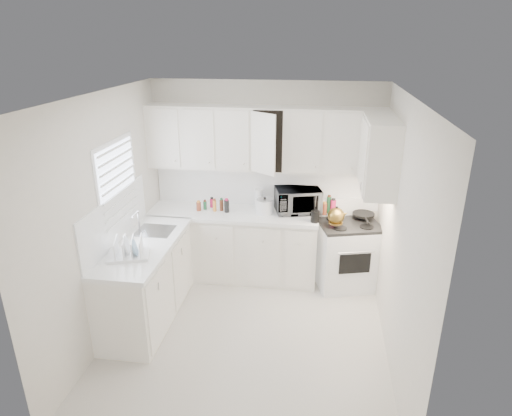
% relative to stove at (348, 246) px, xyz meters
% --- Properties ---
extents(floor, '(3.20, 3.20, 0.00)m').
position_rel_stove_xyz_m(floor, '(-1.12, -1.27, -0.57)').
color(floor, beige).
rests_on(floor, ground).
extents(ceiling, '(3.20, 3.20, 0.00)m').
position_rel_stove_xyz_m(ceiling, '(-1.12, -1.27, 2.03)').
color(ceiling, white).
rests_on(ceiling, ground).
extents(wall_back, '(3.00, 0.00, 3.00)m').
position_rel_stove_xyz_m(wall_back, '(-1.12, 0.33, 0.73)').
color(wall_back, silver).
rests_on(wall_back, ground).
extents(wall_front, '(3.00, 0.00, 3.00)m').
position_rel_stove_xyz_m(wall_front, '(-1.12, -2.87, 0.73)').
color(wall_front, silver).
rests_on(wall_front, ground).
extents(wall_left, '(0.00, 3.20, 3.20)m').
position_rel_stove_xyz_m(wall_left, '(-2.62, -1.27, 0.73)').
color(wall_left, silver).
rests_on(wall_left, ground).
extents(wall_right, '(0.00, 3.20, 3.20)m').
position_rel_stove_xyz_m(wall_right, '(0.38, -1.27, 0.73)').
color(wall_right, silver).
rests_on(wall_right, ground).
extents(window_blinds, '(0.06, 0.96, 1.06)m').
position_rel_stove_xyz_m(window_blinds, '(-2.60, -0.92, 0.98)').
color(window_blinds, white).
rests_on(window_blinds, wall_left).
extents(lower_cabinets_back, '(2.22, 0.60, 0.90)m').
position_rel_stove_xyz_m(lower_cabinets_back, '(-1.51, 0.03, -0.12)').
color(lower_cabinets_back, silver).
rests_on(lower_cabinets_back, floor).
extents(lower_cabinets_left, '(0.60, 1.60, 0.90)m').
position_rel_stove_xyz_m(lower_cabinets_left, '(-2.32, -1.07, -0.12)').
color(lower_cabinets_left, silver).
rests_on(lower_cabinets_left, floor).
extents(countertop_back, '(2.24, 0.64, 0.05)m').
position_rel_stove_xyz_m(countertop_back, '(-1.51, 0.02, 0.36)').
color(countertop_back, white).
rests_on(countertop_back, lower_cabinets_back).
extents(countertop_left, '(0.64, 1.62, 0.05)m').
position_rel_stove_xyz_m(countertop_left, '(-2.31, -1.07, 0.36)').
color(countertop_left, white).
rests_on(countertop_left, lower_cabinets_left).
extents(backsplash_back, '(2.98, 0.02, 0.55)m').
position_rel_stove_xyz_m(backsplash_back, '(-1.12, 0.32, 0.66)').
color(backsplash_back, white).
rests_on(backsplash_back, wall_back).
extents(backsplash_left, '(0.02, 1.60, 0.55)m').
position_rel_stove_xyz_m(backsplash_left, '(-2.61, -1.07, 0.66)').
color(backsplash_left, white).
rests_on(backsplash_left, wall_left).
extents(upper_cabinets_back, '(3.00, 0.33, 0.80)m').
position_rel_stove_xyz_m(upper_cabinets_back, '(-1.12, 0.17, 0.93)').
color(upper_cabinets_back, silver).
rests_on(upper_cabinets_back, wall_back).
extents(upper_cabinets_right, '(0.33, 0.90, 0.80)m').
position_rel_stove_xyz_m(upper_cabinets_right, '(0.22, -0.45, 0.93)').
color(upper_cabinets_right, silver).
rests_on(upper_cabinets_right, wall_right).
extents(sink, '(0.42, 0.38, 0.30)m').
position_rel_stove_xyz_m(sink, '(-2.31, -0.72, 0.50)').
color(sink, gray).
rests_on(sink, countertop_left).
extents(stove, '(0.87, 0.78, 1.14)m').
position_rel_stove_xyz_m(stove, '(0.00, 0.00, 0.00)').
color(stove, white).
rests_on(stove, floor).
extents(tea_kettle, '(0.32, 0.29, 0.24)m').
position_rel_stove_xyz_m(tea_kettle, '(-0.18, -0.16, 0.49)').
color(tea_kettle, olive).
rests_on(tea_kettle, stove).
extents(frying_pan, '(0.33, 0.51, 0.04)m').
position_rel_stove_xyz_m(frying_pan, '(0.18, 0.16, 0.40)').
color(frying_pan, black).
rests_on(frying_pan, stove).
extents(microwave, '(0.64, 0.46, 0.39)m').
position_rel_stove_xyz_m(microwave, '(-0.67, 0.15, 0.58)').
color(microwave, gray).
rests_on(microwave, countertop_back).
extents(rice_cooker, '(0.22, 0.22, 0.22)m').
position_rel_stove_xyz_m(rice_cooker, '(-1.09, 0.03, 0.49)').
color(rice_cooker, white).
rests_on(rice_cooker, countertop_back).
extents(paper_towel, '(0.12, 0.12, 0.27)m').
position_rel_stove_xyz_m(paper_towel, '(-1.19, 0.20, 0.52)').
color(paper_towel, white).
rests_on(paper_towel, countertop_back).
extents(utensil_crock, '(0.14, 0.14, 0.35)m').
position_rel_stove_xyz_m(utensil_crock, '(-0.44, -0.17, 0.56)').
color(utensil_crock, black).
rests_on(utensil_crock, countertop_back).
extents(dish_rack, '(0.50, 0.43, 0.23)m').
position_rel_stove_xyz_m(dish_rack, '(-2.35, -1.38, 0.50)').
color(dish_rack, white).
rests_on(dish_rack, countertop_left).
extents(spice_left_0, '(0.06, 0.06, 0.13)m').
position_rel_stove_xyz_m(spice_left_0, '(-1.97, 0.15, 0.45)').
color(spice_left_0, brown).
rests_on(spice_left_0, countertop_back).
extents(spice_left_1, '(0.06, 0.06, 0.13)m').
position_rel_stove_xyz_m(spice_left_1, '(-1.89, 0.06, 0.45)').
color(spice_left_1, '#206236').
rests_on(spice_left_1, countertop_back).
extents(spice_left_2, '(0.06, 0.06, 0.13)m').
position_rel_stove_xyz_m(spice_left_2, '(-1.82, 0.15, 0.45)').
color(spice_left_2, '#DB1D56').
rests_on(spice_left_2, countertop_back).
extents(spice_left_3, '(0.06, 0.06, 0.13)m').
position_rel_stove_xyz_m(spice_left_3, '(-1.74, 0.06, 0.45)').
color(spice_left_3, orange).
rests_on(spice_left_3, countertop_back).
extents(spice_left_4, '(0.06, 0.06, 0.13)m').
position_rel_stove_xyz_m(spice_left_4, '(-1.67, 0.15, 0.45)').
color(spice_left_4, '#582C19').
rests_on(spice_left_4, countertop_back).
extents(spice_left_5, '(0.06, 0.06, 0.13)m').
position_rel_stove_xyz_m(spice_left_5, '(-1.59, 0.06, 0.45)').
color(spice_left_5, black).
rests_on(spice_left_5, countertop_back).
extents(sauce_right_0, '(0.06, 0.06, 0.19)m').
position_rel_stove_xyz_m(sauce_right_0, '(-0.54, 0.19, 0.48)').
color(sauce_right_0, '#DB1D56').
rests_on(sauce_right_0, countertop_back).
extents(sauce_right_1, '(0.06, 0.06, 0.19)m').
position_rel_stove_xyz_m(sauce_right_1, '(-0.48, 0.13, 0.48)').
color(sauce_right_1, orange).
rests_on(sauce_right_1, countertop_back).
extents(sauce_right_2, '(0.06, 0.06, 0.19)m').
position_rel_stove_xyz_m(sauce_right_2, '(-0.43, 0.19, 0.48)').
color(sauce_right_2, '#582C19').
rests_on(sauce_right_2, countertop_back).
extents(sauce_right_3, '(0.06, 0.06, 0.19)m').
position_rel_stove_xyz_m(sauce_right_3, '(-0.37, 0.13, 0.48)').
color(sauce_right_3, black).
rests_on(sauce_right_3, countertop_back).
extents(sauce_right_4, '(0.06, 0.06, 0.19)m').
position_rel_stove_xyz_m(sauce_right_4, '(-0.32, 0.19, 0.48)').
color(sauce_right_4, brown).
rests_on(sauce_right_4, countertop_back).
extents(sauce_right_5, '(0.06, 0.06, 0.19)m').
position_rel_stove_xyz_m(sauce_right_5, '(-0.26, 0.13, 0.48)').
color(sauce_right_5, '#206236').
rests_on(sauce_right_5, countertop_back).
extents(sauce_right_6, '(0.06, 0.06, 0.19)m').
position_rel_stove_xyz_m(sauce_right_6, '(-0.21, 0.19, 0.48)').
color(sauce_right_6, '#DB1D56').
rests_on(sauce_right_6, countertop_back).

